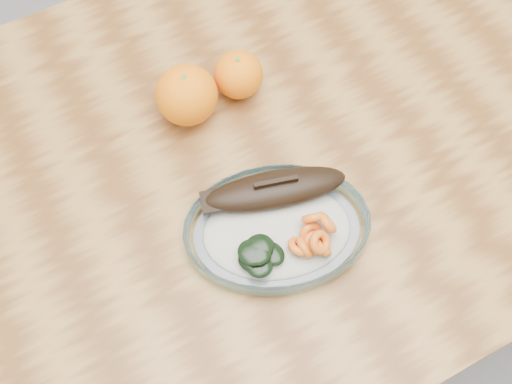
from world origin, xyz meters
TOP-DOWN VIEW (x-y plane):
  - ground at (0.00, 0.00)m, footprint 3.00×3.00m
  - dining_table at (0.00, 0.00)m, footprint 1.20×0.80m
  - plated_meal at (-0.05, -0.13)m, footprint 0.58×0.58m
  - orange_left at (-0.07, 0.10)m, footprint 0.09×0.09m
  - orange_right at (0.02, 0.11)m, footprint 0.07×0.07m

SIDE VIEW (x-z plane):
  - ground at x=0.00m, z-range 0.00..0.00m
  - dining_table at x=0.00m, z-range 0.28..1.03m
  - plated_meal at x=-0.05m, z-range 0.73..0.81m
  - orange_right at x=0.02m, z-range 0.75..0.82m
  - orange_left at x=-0.07m, z-range 0.75..0.84m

